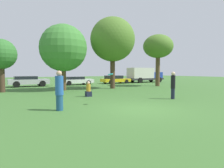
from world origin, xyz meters
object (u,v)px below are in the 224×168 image
object	(u,v)px
person_thrower	(59,90)
tree_4	(158,47)
person_catcher	(173,85)
bystander_sitting	(88,90)
tree_3	(113,40)
parked_car_silver	(28,81)
frisbee	(110,74)
tree_1	(1,55)
delivery_truck_blue	(144,75)
parked_car_white	(76,80)
parked_car_yellow	(115,79)
tree_2	(63,48)

from	to	relation	value
person_thrower	tree_4	world-z (taller)	tree_4
person_catcher	bystander_sitting	size ratio (longest dim) A/B	1.63
tree_3	parked_car_silver	size ratio (longest dim) A/B	1.64
person_thrower	bystander_sitting	world-z (taller)	person_thrower
frisbee	tree_1	size ratio (longest dim) A/B	0.06
parked_car_silver	delivery_truck_blue	distance (m)	17.78
bystander_sitting	parked_car_silver	bearing A→B (deg)	100.62
tree_3	delivery_truck_blue	distance (m)	13.35
person_catcher	parked_car_white	distance (m)	16.32
person_catcher	tree_4	world-z (taller)	tree_4
person_catcher	tree_1	size ratio (longest dim) A/B	0.39
bystander_sitting	parked_car_white	xyz separation A→B (m)	(3.70, 12.30, 0.14)
frisbee	person_thrower	bearing A→B (deg)	-178.15
bystander_sitting	parked_car_yellow	world-z (taller)	parked_car_yellow
bystander_sitting	tree_2	distance (m)	6.53
tree_3	delivery_truck_blue	xyz separation A→B (m)	(10.48, 7.33, -3.83)
person_thrower	parked_car_yellow	bearing A→B (deg)	51.31
tree_2	parked_car_yellow	size ratio (longest dim) A/B	1.41
person_catcher	person_thrower	bearing A→B (deg)	0.00
tree_4	tree_1	bearing A→B (deg)	174.80
tree_3	parked_car_silver	distance (m)	11.28
parked_car_silver	delivery_truck_blue	world-z (taller)	delivery_truck_blue
person_catcher	parked_car_white	xyz separation A→B (m)	(-0.49, 16.30, -0.35)
tree_2	tree_4	world-z (taller)	tree_4
tree_1	tree_2	size ratio (longest dim) A/B	0.74
parked_car_silver	tree_3	bearing A→B (deg)	-44.87
frisbee	tree_1	distance (m)	11.54
tree_2	parked_car_silver	xyz separation A→B (m)	(-2.24, 6.78, -3.31)
tree_2	parked_car_yellow	world-z (taller)	tree_2
tree_3	parked_car_white	xyz separation A→B (m)	(-1.28, 7.41, -4.51)
tree_4	parked_car_white	world-z (taller)	tree_4
tree_2	tree_4	size ratio (longest dim) A/B	0.99
tree_2	tree_3	bearing A→B (deg)	-6.82
bystander_sitting	frisbee	bearing A→B (deg)	-96.76
parked_car_yellow	bystander_sitting	bearing A→B (deg)	-128.44
person_catcher	bystander_sitting	distance (m)	5.82
bystander_sitting	tree_2	xyz separation A→B (m)	(-0.07, 5.49, 3.53)
person_thrower	tree_1	world-z (taller)	tree_1
person_thrower	parked_car_yellow	distance (m)	20.71
tree_4	parked_car_yellow	size ratio (longest dim) A/B	1.43
tree_4	parked_car_silver	xyz separation A→B (m)	(-13.86, 7.26, -4.12)
tree_3	parked_car_yellow	xyz separation A→B (m)	(4.83, 7.24, -4.48)
bystander_sitting	tree_3	bearing A→B (deg)	44.45
person_thrower	tree_4	bearing A→B (deg)	31.58
frisbee	parked_car_yellow	distance (m)	19.04
frisbee	tree_2	world-z (taller)	tree_2
parked_car_white	bystander_sitting	bearing A→B (deg)	-106.23
frisbee	tree_2	xyz separation A→B (m)	(0.39, 9.37, 2.35)
bystander_sitting	parked_car_silver	world-z (taller)	parked_car_silver
tree_2	parked_car_yellow	bearing A→B (deg)	33.89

